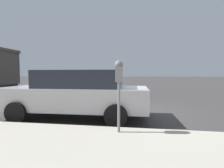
{
  "coord_description": "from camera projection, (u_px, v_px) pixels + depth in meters",
  "views": [
    {
      "loc": [
        -6.36,
        -0.52,
        1.43
      ],
      "look_at": [
        -2.53,
        0.08,
        1.22
      ],
      "focal_mm": 28.0,
      "sensor_mm": 36.0,
      "label": 1
    }
  ],
  "objects": [
    {
      "name": "parking_meter",
      "position": [
        119.0,
        78.0,
        3.81
      ],
      "size": [
        0.21,
        0.19,
        1.59
      ],
      "color": "gray",
      "rests_on": "sidewalk"
    },
    {
      "name": "car_silver",
      "position": [
        77.0,
        93.0,
        5.75
      ],
      "size": [
        2.17,
        4.72,
        1.56
      ],
      "rotation": [
        0.0,
        0.0,
        0.02
      ],
      "color": "#B7BABF",
      "rests_on": "ground_plane"
    },
    {
      "name": "ground_plane",
      "position": [
        125.0,
        113.0,
        6.43
      ],
      "size": [
        220.0,
        220.0,
        0.0
      ],
      "primitive_type": "plane",
      "color": "#3D3A3A"
    }
  ]
}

